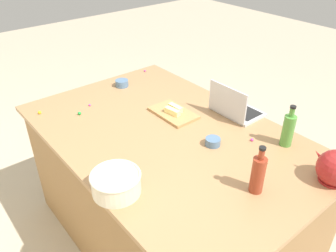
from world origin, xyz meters
TOP-DOWN VIEW (x-y plane):
  - ground_plane at (0.00, 0.00)m, footprint 12.00×12.00m
  - island_counter at (0.00, 0.00)m, footprint 1.83×1.20m
  - laptop at (-0.10, -0.48)m, footprint 0.31×0.23m
  - mixing_bowl_large at (-0.24, 0.51)m, footprint 0.24×0.24m
  - bottle_soy at (-0.65, -0.01)m, footprint 0.07×0.07m
  - bottle_olive at (-0.51, -0.44)m, footprint 0.07×0.07m
  - kettle at (-0.84, -0.35)m, footprint 0.21×0.18m
  - cutting_board at (0.15, -0.17)m, footprint 0.31×0.19m
  - butter_stick_left at (0.16, -0.19)m, footprint 0.11×0.04m
  - butter_stick_right at (0.14, -0.15)m, footprint 0.11×0.05m
  - ramekin_small at (-0.26, -0.12)m, footprint 0.09×0.09m
  - ramekin_medium at (0.73, -0.14)m, footprint 0.10×0.10m
  - candy_0 at (0.60, 0.20)m, footprint 0.01×0.01m
  - candy_1 at (-0.37, -0.32)m, footprint 0.02×0.02m
  - candy_2 at (0.84, -0.44)m, footprint 0.01×0.01m
  - candy_3 at (0.54, 0.31)m, footprint 0.02×0.02m
  - candy_4 at (0.71, 0.51)m, footprint 0.02×0.02m

SIDE VIEW (x-z plane):
  - ground_plane at x=0.00m, z-range 0.00..0.00m
  - island_counter at x=0.00m, z-range 0.00..0.90m
  - candy_0 at x=0.60m, z-range 0.90..0.91m
  - candy_2 at x=0.84m, z-range 0.90..0.91m
  - candy_1 at x=-0.37m, z-range 0.90..0.92m
  - cutting_board at x=0.15m, z-range 0.90..0.92m
  - candy_4 at x=0.71m, z-range 0.90..0.92m
  - candy_3 at x=0.54m, z-range 0.90..0.92m
  - ramekin_small at x=-0.26m, z-range 0.90..0.94m
  - ramekin_medium at x=0.73m, z-range 0.90..0.95m
  - butter_stick_left at x=0.16m, z-range 0.92..0.95m
  - butter_stick_right at x=0.14m, z-range 0.92..0.95m
  - laptop at x=-0.10m, z-range 0.84..1.06m
  - mixing_bowl_large at x=-0.24m, z-range 0.90..1.01m
  - kettle at x=-0.84m, z-range 0.88..1.08m
  - bottle_olive at x=-0.51m, z-range 0.88..1.12m
  - bottle_soy at x=-0.65m, z-range 0.88..1.13m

